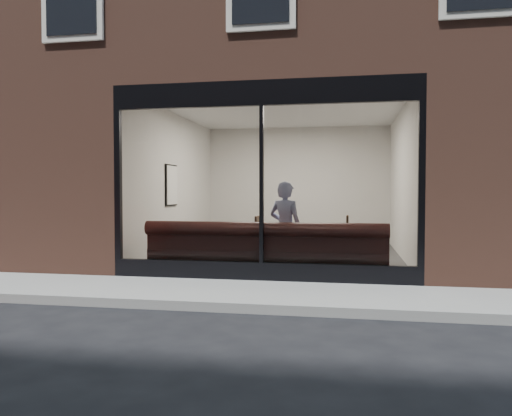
% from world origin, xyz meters
% --- Properties ---
extents(ground, '(120.00, 120.00, 0.00)m').
position_xyz_m(ground, '(0.00, 0.00, 0.00)').
color(ground, black).
rests_on(ground, ground).
extents(sidewalk_near, '(40.00, 2.00, 0.01)m').
position_xyz_m(sidewalk_near, '(0.00, 1.00, 0.01)').
color(sidewalk_near, gray).
rests_on(sidewalk_near, ground).
extents(kerb_near, '(40.00, 0.10, 0.12)m').
position_xyz_m(kerb_near, '(0.00, -0.05, 0.06)').
color(kerb_near, gray).
rests_on(kerb_near, ground).
extents(host_building_pier_left, '(2.50, 12.00, 3.20)m').
position_xyz_m(host_building_pier_left, '(-3.75, 8.00, 1.60)').
color(host_building_pier_left, brown).
rests_on(host_building_pier_left, ground).
extents(host_building_pier_right, '(2.50, 12.00, 3.20)m').
position_xyz_m(host_building_pier_right, '(3.75, 8.00, 1.60)').
color(host_building_pier_right, brown).
rests_on(host_building_pier_right, ground).
extents(host_building_backfill, '(5.00, 6.00, 3.20)m').
position_xyz_m(host_building_backfill, '(0.00, 11.00, 1.60)').
color(host_building_backfill, brown).
rests_on(host_building_backfill, ground).
extents(cafe_floor, '(6.00, 6.00, 0.00)m').
position_xyz_m(cafe_floor, '(0.00, 5.00, 0.02)').
color(cafe_floor, '#2D2D30').
rests_on(cafe_floor, ground).
extents(cafe_ceiling, '(6.00, 6.00, 0.00)m').
position_xyz_m(cafe_ceiling, '(0.00, 5.00, 3.19)').
color(cafe_ceiling, white).
rests_on(cafe_ceiling, host_building_upper).
extents(cafe_wall_back, '(5.00, 0.00, 5.00)m').
position_xyz_m(cafe_wall_back, '(0.00, 7.99, 1.60)').
color(cafe_wall_back, silver).
rests_on(cafe_wall_back, ground).
extents(cafe_wall_left, '(0.00, 6.00, 6.00)m').
position_xyz_m(cafe_wall_left, '(-2.49, 5.00, 1.60)').
color(cafe_wall_left, silver).
rests_on(cafe_wall_left, ground).
extents(cafe_wall_right, '(0.00, 6.00, 6.00)m').
position_xyz_m(cafe_wall_right, '(2.49, 5.00, 1.60)').
color(cafe_wall_right, silver).
rests_on(cafe_wall_right, ground).
extents(storefront_kick, '(5.00, 0.10, 0.30)m').
position_xyz_m(storefront_kick, '(0.00, 2.05, 0.15)').
color(storefront_kick, black).
rests_on(storefront_kick, ground).
extents(storefront_header, '(5.00, 0.10, 0.40)m').
position_xyz_m(storefront_header, '(0.00, 2.05, 3.00)').
color(storefront_header, black).
rests_on(storefront_header, host_building_upper).
extents(storefront_mullion, '(0.06, 0.10, 2.50)m').
position_xyz_m(storefront_mullion, '(0.00, 2.05, 1.55)').
color(storefront_mullion, black).
rests_on(storefront_mullion, storefront_kick).
extents(storefront_glass, '(4.80, 0.00, 4.80)m').
position_xyz_m(storefront_glass, '(0.00, 2.02, 1.55)').
color(storefront_glass, white).
rests_on(storefront_glass, storefront_kick).
extents(banquette, '(4.00, 0.55, 0.45)m').
position_xyz_m(banquette, '(0.00, 2.45, 0.23)').
color(banquette, '#381416').
rests_on(banquette, cafe_floor).
extents(person, '(0.68, 0.56, 1.61)m').
position_xyz_m(person, '(0.31, 2.69, 0.80)').
color(person, '#A4AFE2').
rests_on(person, cafe_floor).
extents(cafe_table_left, '(0.71, 0.71, 0.04)m').
position_xyz_m(cafe_table_left, '(-1.54, 3.29, 0.74)').
color(cafe_table_left, black).
rests_on(cafe_table_left, cafe_floor).
extents(cafe_table_right, '(0.73, 0.73, 0.04)m').
position_xyz_m(cafe_table_right, '(1.51, 3.00, 0.74)').
color(cafe_table_right, black).
rests_on(cafe_table_right, cafe_floor).
extents(cafe_chair_left, '(0.37, 0.37, 0.03)m').
position_xyz_m(cafe_chair_left, '(-0.59, 3.86, 0.24)').
color(cafe_chair_left, black).
rests_on(cafe_chair_left, cafe_floor).
extents(cafe_chair_right, '(0.38, 0.38, 0.04)m').
position_xyz_m(cafe_chair_right, '(1.17, 4.39, 0.24)').
color(cafe_chair_right, black).
rests_on(cafe_chair_right, cafe_floor).
extents(wall_poster, '(0.02, 0.64, 0.85)m').
position_xyz_m(wall_poster, '(-2.45, 4.68, 1.57)').
color(wall_poster, white).
rests_on(wall_poster, cafe_wall_left).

